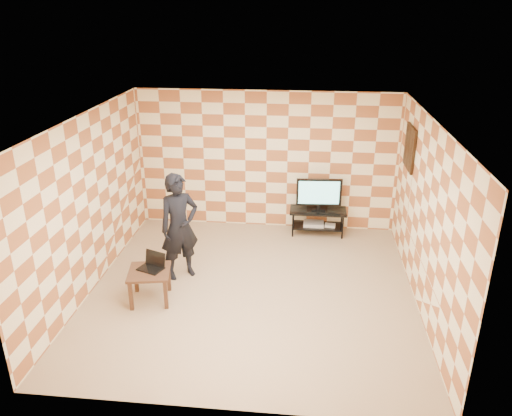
{
  "coord_description": "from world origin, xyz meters",
  "views": [
    {
      "loc": [
        0.77,
        -6.7,
        4.2
      ],
      "look_at": [
        0.0,
        0.6,
        1.15
      ],
      "focal_mm": 35.0,
      "sensor_mm": 36.0,
      "label": 1
    }
  ],
  "objects_px": {
    "person": "(179,227)",
    "tv_stand": "(318,216)",
    "side_table": "(149,276)",
    "tv": "(319,193)"
  },
  "relations": [
    {
      "from": "tv_stand",
      "to": "side_table",
      "type": "bearing_deg",
      "value": -133.92
    },
    {
      "from": "tv_stand",
      "to": "side_table",
      "type": "xyz_separation_m",
      "value": [
        -2.52,
        -2.62,
        0.04
      ]
    },
    {
      "from": "tv",
      "to": "tv_stand",
      "type": "bearing_deg",
      "value": 86.15
    },
    {
      "from": "tv",
      "to": "person",
      "type": "xyz_separation_m",
      "value": [
        -2.23,
        -1.85,
        0.03
      ]
    },
    {
      "from": "side_table",
      "to": "tv",
      "type": "bearing_deg",
      "value": 46.05
    },
    {
      "from": "person",
      "to": "tv",
      "type": "bearing_deg",
      "value": 3.34
    },
    {
      "from": "tv",
      "to": "person",
      "type": "relative_size",
      "value": 0.49
    },
    {
      "from": "person",
      "to": "side_table",
      "type": "bearing_deg",
      "value": -146.86
    },
    {
      "from": "person",
      "to": "tv_stand",
      "type": "bearing_deg",
      "value": 3.38
    },
    {
      "from": "side_table",
      "to": "person",
      "type": "bearing_deg",
      "value": 69.37
    }
  ]
}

